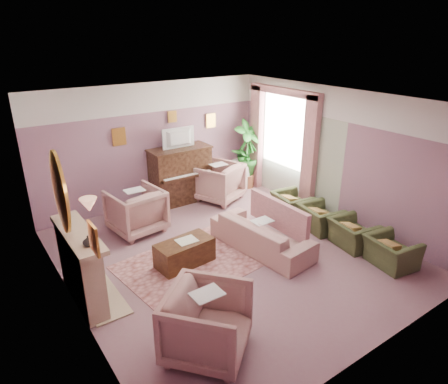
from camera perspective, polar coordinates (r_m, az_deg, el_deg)
floor at (r=7.47m, az=0.77°, el=-8.85°), size 5.50×6.00×0.01m
ceiling at (r=6.48m, az=0.90°, el=12.87°), size 5.50×6.00×0.01m
wall_back at (r=9.33m, az=-10.07°, el=6.63°), size 5.50×0.02×2.80m
wall_front at (r=4.98m, az=21.70°, el=-9.04°), size 5.50×0.02×2.80m
wall_left at (r=5.82m, az=-21.79°, el=-4.42°), size 0.02×6.00×2.80m
wall_right at (r=8.66m, az=15.82°, el=4.92°), size 0.02×6.00×2.80m
picture_rail_band at (r=9.10m, az=-10.50°, el=13.15°), size 5.50×0.01×0.65m
stripe_panel at (r=9.58m, az=9.63°, el=5.04°), size 0.01×3.00×2.15m
fireplace_surround at (r=6.42m, az=-19.78°, el=-10.22°), size 0.30×1.40×1.10m
fireplace_inset at (r=6.52m, az=-18.75°, el=-11.12°), size 0.18×0.72×0.68m
fire_ember at (r=6.62m, az=-18.22°, el=-12.33°), size 0.06×0.54×0.10m
mantel_shelf at (r=6.15m, az=-20.19°, el=-5.64°), size 0.40×1.55×0.07m
hearth at (r=6.75m, az=-17.51°, el=-13.66°), size 0.55×1.50×0.02m
mirror_frame at (r=5.85m, az=-22.36°, el=-0.06°), size 0.04×0.72×1.20m
mirror_glass at (r=5.86m, az=-22.13°, el=-0.00°), size 0.01×0.60×1.06m
sconce_shade at (r=4.85m, az=-18.77°, el=-1.74°), size 0.20×0.20×0.16m
piano at (r=9.49m, az=-6.21°, el=2.36°), size 1.40×0.60×1.30m
piano_keyshelf at (r=9.18m, az=-5.17°, el=2.17°), size 1.30×0.12×0.06m
piano_keys at (r=9.17m, az=-5.17°, el=2.41°), size 1.20×0.08×0.02m
piano_top at (r=9.29m, az=-6.38°, el=6.19°), size 1.45×0.65×0.04m
television at (r=9.17m, az=-6.31°, el=7.87°), size 0.80×0.12×0.48m
print_back_left at (r=8.92m, az=-14.76°, el=7.65°), size 0.30×0.03×0.38m
print_back_right at (r=9.93m, az=-1.91°, el=10.16°), size 0.26×0.03×0.34m
print_back_mid at (r=9.37m, az=-7.41°, el=10.63°), size 0.22×0.03×0.26m
print_left_wall at (r=4.63m, az=-18.13°, el=-6.39°), size 0.03×0.28×0.36m
window_blind at (r=9.57m, az=8.67°, el=8.96°), size 0.03×1.40×1.80m
curtain_left at (r=8.99m, az=12.16°, el=5.22°), size 0.16×0.34×2.60m
curtain_right at (r=10.28m, az=4.68°, el=7.76°), size 0.16×0.34×2.60m
pelmet at (r=9.36m, az=8.61°, el=14.03°), size 0.16×2.20×0.16m
mantel_plant at (r=6.57m, az=-21.63°, el=-2.40°), size 0.16×0.16×0.28m
mantel_vase at (r=5.67m, az=-18.84°, el=-6.64°), size 0.16×0.16×0.16m
area_rug at (r=7.23m, az=-4.28°, el=-10.00°), size 2.69×2.08×0.01m
coffee_table at (r=7.10m, az=-5.64°, el=-8.63°), size 1.04×0.59×0.45m
table_paper at (r=7.01m, az=-5.35°, el=-6.90°), size 0.35×0.28×0.01m
sofa at (r=7.47m, az=5.41°, el=-5.32°), size 0.68×2.05×0.83m
sofa_throw at (r=7.63m, az=7.77°, el=-3.25°), size 0.10×1.55×0.57m
floral_armchair_left at (r=8.24m, az=-12.46°, el=-2.31°), size 0.97×0.97×1.01m
floral_armchair_right at (r=9.55m, az=-0.79°, el=1.71°), size 0.97×0.97×1.01m
floral_armchair_front at (r=5.20m, az=-2.37°, el=-17.82°), size 0.97×0.97×1.01m
olive_chair_a at (r=7.56m, az=22.84°, el=-7.32°), size 0.57×0.81×0.70m
olive_chair_b at (r=7.95m, az=17.95°, el=-5.12°), size 0.57×0.81×0.70m
olive_chair_c at (r=8.40m, az=13.58°, el=-3.11°), size 0.57×0.81×0.70m
olive_chair_d at (r=8.90m, az=9.70°, el=-1.29°), size 0.57×0.81×0.70m
side_table at (r=10.45m, az=2.44°, el=2.61°), size 0.52×0.52×0.70m
side_plant_big at (r=10.28m, az=2.49°, el=5.34°), size 0.30×0.30×0.34m
side_plant_small at (r=10.29m, az=3.36°, el=5.15°), size 0.16×0.16×0.28m
palm_pot at (r=10.48m, az=3.31°, el=1.61°), size 0.34×0.34×0.34m
palm_plant at (r=10.21m, az=3.42°, el=6.30°), size 0.76×0.76×1.44m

